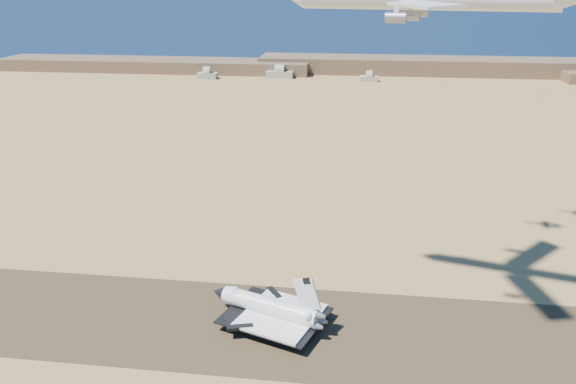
# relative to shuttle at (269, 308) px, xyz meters

# --- Properties ---
(ground) EXTENTS (1200.00, 1200.00, 0.00)m
(ground) POSITION_rel_shuttle_xyz_m (-5.69, -2.61, -5.31)
(ground) COLOR tan
(ground) RESTS_ON ground
(runway) EXTENTS (600.00, 50.00, 0.06)m
(runway) POSITION_rel_shuttle_xyz_m (-5.69, -2.61, -5.28)
(runway) COLOR #4A3925
(runway) RESTS_ON ground
(ridgeline) EXTENTS (960.00, 90.00, 18.00)m
(ridgeline) POSITION_rel_shuttle_xyz_m (59.63, 524.70, 2.32)
(ridgeline) COLOR brown
(ridgeline) RESTS_ON ground
(hangars) EXTENTS (200.50, 29.50, 30.00)m
(hangars) POSITION_rel_shuttle_xyz_m (-69.69, 475.83, -0.48)
(hangars) COLOR #BCB9A7
(hangars) RESTS_ON ground
(shuttle) EXTENTS (40.61, 32.92, 19.76)m
(shuttle) POSITION_rel_shuttle_xyz_m (0.00, 0.00, 0.00)
(shuttle) COLOR white
(shuttle) RESTS_ON runway
(crew_a) EXTENTS (0.54, 0.73, 1.82)m
(crew_a) POSITION_rel_shuttle_xyz_m (6.29, -9.58, -4.34)
(crew_a) COLOR #C3650B
(crew_a) RESTS_ON runway
(crew_b) EXTENTS (0.79, 0.96, 1.73)m
(crew_b) POSITION_rel_shuttle_xyz_m (8.22, -11.17, -4.39)
(crew_b) COLOR #C3650B
(crew_b) RESTS_ON runway
(crew_c) EXTENTS (1.08, 0.95, 1.65)m
(crew_c) POSITION_rel_shuttle_xyz_m (9.31, -7.69, -4.43)
(crew_c) COLOR #C3650B
(crew_c) RESTS_ON runway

